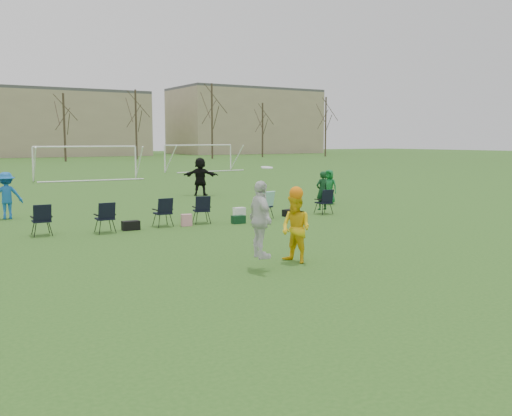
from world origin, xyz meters
TOP-DOWN VIEW (x-y plane):
  - ground at (0.00, 0.00)m, footprint 260.00×260.00m
  - fielder_blue at (-4.13, 12.58)m, footprint 1.15×0.71m
  - fielder_green_far at (9.06, 10.26)m, footprint 0.81×0.91m
  - fielder_black at (5.86, 16.90)m, footprint 1.82×1.58m
  - center_contest at (0.03, 0.79)m, footprint 1.81×1.24m
  - sideline_setup at (1.84, 7.81)m, footprint 11.10×2.00m
  - goal_mid at (4.00, 32.00)m, footprint 7.40×0.63m
  - goal_right at (16.00, 38.00)m, footprint 7.35×1.14m
  - building_row at (6.73, 96.00)m, footprint 126.00×16.00m

SIDE VIEW (x-z plane):
  - ground at x=0.00m, z-range 0.00..0.00m
  - sideline_setup at x=1.84m, z-range -0.33..1.34m
  - fielder_green_far at x=9.06m, z-range 0.00..1.56m
  - fielder_blue at x=-4.13m, z-range 0.00..1.73m
  - center_contest at x=0.03m, z-range -0.17..2.14m
  - fielder_black at x=5.86m, z-range 0.00..1.99m
  - goal_mid at x=4.00m, z-range 0.69..3.15m
  - goal_right at x=16.00m, z-range 0.69..3.15m
  - building_row at x=6.73m, z-range -0.51..12.49m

